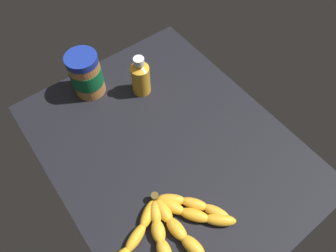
{
  "coord_description": "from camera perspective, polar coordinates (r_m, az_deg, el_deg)",
  "views": [
    {
      "loc": [
        34.9,
        -26.19,
        77.97
      ],
      "look_at": [
        -3.04,
        2.41,
        4.09
      ],
      "focal_mm": 32.2,
      "sensor_mm": 36.0,
      "label": 1
    }
  ],
  "objects": [
    {
      "name": "banana_bunch",
      "position": [
        0.79,
        0.87,
        -17.85
      ],
      "size": [
        20.07,
        33.76,
        3.42
      ],
      "color": "gold",
      "rests_on": "ground_plane"
    },
    {
      "name": "peanut_butter_jar",
      "position": [
        0.99,
        -15.23,
        9.38
      ],
      "size": [
        10.01,
        10.01,
        15.0
      ],
      "color": "#B27238",
      "rests_on": "ground_plane"
    },
    {
      "name": "honey_bottle",
      "position": [
        0.97,
        -5.22,
        9.24
      ],
      "size": [
        5.98,
        5.98,
        14.42
      ],
      "color": "gold",
      "rests_on": "ground_plane"
    },
    {
      "name": "ground_plane",
      "position": [
        0.91,
        -0.06,
        -4.06
      ],
      "size": [
        83.59,
        65.42,
        3.55
      ],
      "primitive_type": "cube",
      "color": "black"
    }
  ]
}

